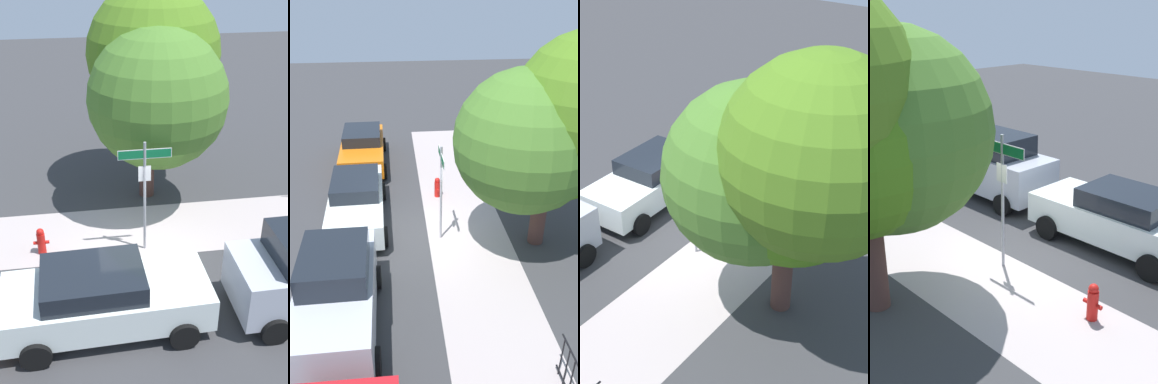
# 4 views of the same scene
# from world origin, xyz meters

# --- Properties ---
(ground_plane) EXTENTS (60.00, 60.00, 0.00)m
(ground_plane) POSITION_xyz_m (0.00, 0.00, 0.00)
(ground_plane) COLOR #38383A
(sidewalk_strip) EXTENTS (24.00, 2.60, 0.00)m
(sidewalk_strip) POSITION_xyz_m (2.00, 1.30, 0.00)
(sidewalk_strip) COLOR #B0A1A0
(sidewalk_strip) RESTS_ON ground_plane
(street_sign) EXTENTS (1.35, 0.07, 3.16)m
(street_sign) POSITION_xyz_m (0.04, 0.40, 2.18)
(street_sign) COLOR #9EA0A5
(street_sign) RESTS_ON ground_plane
(car_white) EXTENTS (4.47, 2.07, 1.57)m
(car_white) POSITION_xyz_m (-1.25, -2.31, 0.81)
(car_white) COLOR white
(car_white) RESTS_ON ground_plane
(car_silver) EXTENTS (4.05, 1.97, 2.08)m
(car_silver) POSITION_xyz_m (3.56, -2.44, 1.03)
(car_silver) COLOR #B5B8C5
(car_silver) RESTS_ON ground_plane
(car_red) EXTENTS (4.66, 2.12, 1.82)m
(car_red) POSITION_xyz_m (8.35, -2.03, 0.92)
(car_red) COLOR red
(car_red) RESTS_ON ground_plane
(fire_hydrant) EXTENTS (0.42, 0.22, 0.78)m
(fire_hydrant) POSITION_xyz_m (-2.73, 0.60, 0.38)
(fire_hydrant) COLOR red
(fire_hydrant) RESTS_ON ground_plane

